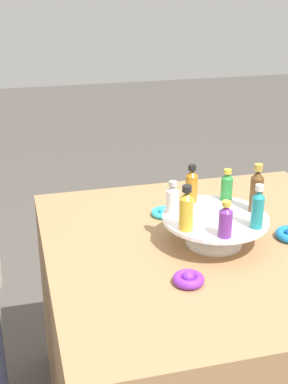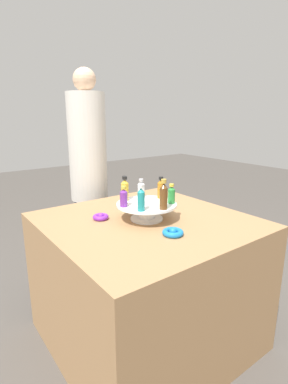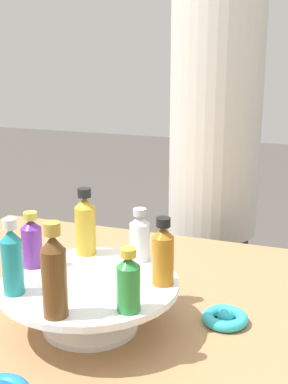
{
  "view_description": "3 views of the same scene",
  "coord_description": "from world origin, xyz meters",
  "views": [
    {
      "loc": [
        0.56,
        1.34,
        1.51
      ],
      "look_at": [
        0.22,
        -0.01,
        0.91
      ],
      "focal_mm": 50.0,
      "sensor_mm": 36.0,
      "label": 1
    },
    {
      "loc": [
        -1.2,
        0.91,
        1.27
      ],
      "look_at": [
        0.03,
        -0.0,
        0.87
      ],
      "focal_mm": 28.0,
      "sensor_mm": 36.0,
      "label": 2
    },
    {
      "loc": [
        -0.78,
        -0.38,
        1.22
      ],
      "look_at": [
        0.24,
        -0.02,
        0.92
      ],
      "focal_mm": 50.0,
      "sensor_mm": 36.0,
      "label": 3
    }
  ],
  "objects": [
    {
      "name": "party_table",
      "position": [
        0.0,
        0.0,
        0.36
      ],
      "size": [
        1.02,
        1.02,
        0.73
      ],
      "color": "#9E754C",
      "rests_on": "ground_plane"
    },
    {
      "name": "bottle_gold",
      "position": [
        0.11,
        0.06,
        0.88
      ],
      "size": [
        0.04,
        0.04,
        0.13
      ],
      "color": "gold",
      "rests_on": "display_stand"
    },
    {
      "name": "person_figure",
      "position": [
        0.77,
        -0.05,
        0.8
      ],
      "size": [
        0.27,
        0.27,
        1.58
      ],
      "rotation": [
        0.0,
        0.0,
        3.08
      ],
      "color": "#282D42",
      "rests_on": "ground_plane"
    },
    {
      "name": "ribbon_bow_purple",
      "position": [
        0.15,
        0.19,
        0.74
      ],
      "size": [
        0.08,
        0.08,
        0.04
      ],
      "color": "purple",
      "rests_on": "party_table"
    },
    {
      "name": "display_stand",
      "position": [
        0.0,
        0.0,
        0.79
      ],
      "size": [
        0.32,
        0.32,
        0.09
      ],
      "color": "white",
      "rests_on": "party_table"
    },
    {
      "name": "bottle_amber",
      "position": [
        0.03,
        -0.12,
        0.87
      ],
      "size": [
        0.04,
        0.04,
        0.12
      ],
      "color": "#AD6B19",
      "rests_on": "display_stand"
    },
    {
      "name": "bottle_brown",
      "position": [
        -0.13,
        -0.01,
        0.89
      ],
      "size": [
        0.04,
        0.04,
        0.15
      ],
      "color": "brown",
      "rests_on": "display_stand"
    },
    {
      "name": "bottle_teal",
      "position": [
        -0.08,
        0.1,
        0.88
      ],
      "size": [
        0.04,
        0.04,
        0.13
      ],
      "color": "teal",
      "rests_on": "display_stand"
    },
    {
      "name": "bottle_green",
      "position": [
        -0.08,
        -0.1,
        0.87
      ],
      "size": [
        0.04,
        0.04,
        0.1
      ],
      "color": "#288438",
      "rests_on": "display_stand"
    },
    {
      "name": "ribbon_bow_teal",
      "position": [
        0.09,
        -0.23,
        0.74
      ],
      "size": [
        0.08,
        0.08,
        0.03
      ],
      "color": "#2DB7CC",
      "rests_on": "party_table"
    },
    {
      "name": "bottle_clear",
      "position": [
        0.12,
        -0.05,
        0.87
      ],
      "size": [
        0.04,
        0.04,
        0.1
      ],
      "color": "silver",
      "rests_on": "display_stand"
    },
    {
      "name": "bottle_purple",
      "position": [
        0.02,
        0.13,
        0.87
      ],
      "size": [
        0.04,
        0.04,
        0.11
      ],
      "color": "#702D93",
      "rests_on": "display_stand"
    },
    {
      "name": "ribbon_bow_blue",
      "position": [
        -0.24,
        0.03,
        0.74
      ],
      "size": [
        0.1,
        0.1,
        0.04
      ],
      "color": "blue",
      "rests_on": "party_table"
    },
    {
      "name": "ground_plane",
      "position": [
        0.0,
        0.0,
        0.0
      ],
      "size": [
        12.0,
        12.0,
        0.0
      ],
      "primitive_type": "plane",
      "color": "#4C4742"
    }
  ]
}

